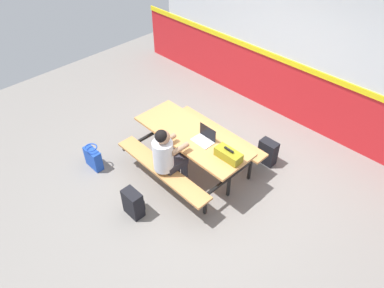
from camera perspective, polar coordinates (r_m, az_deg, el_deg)
name	(u,v)px	position (r m, az deg, el deg)	size (l,w,h in m)	color
ground_plane	(203,177)	(5.80, 1.77, -5.35)	(10.00, 10.00, 0.02)	gray
accent_backdrop	(298,58)	(6.70, 16.84, 13.15)	(8.00, 0.14, 2.60)	red
picnic_table_main	(192,143)	(5.53, 0.00, 0.20)	(1.97, 1.58, 0.74)	tan
student_nearer	(167,155)	(5.13, -4.00, -1.82)	(0.37, 0.53, 1.21)	#2D2D38
laptop_silver	(204,138)	(5.29, 2.02, 0.95)	(0.32, 0.23, 0.22)	silver
toolbox_grey	(228,155)	(5.00, 5.92, -1.74)	(0.40, 0.18, 0.18)	olive
backpack_dark	(133,203)	(5.20, -9.47, -9.44)	(0.30, 0.22, 0.44)	black
tote_bag_bright	(93,158)	(6.05, -15.71, -2.19)	(0.34, 0.21, 0.43)	#1E47B2
satchel_spare	(268,152)	(6.03, 12.20, -1.31)	(0.30, 0.22, 0.44)	black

